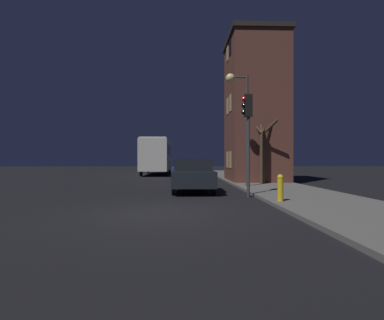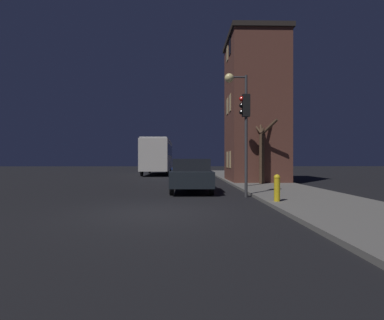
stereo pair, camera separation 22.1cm
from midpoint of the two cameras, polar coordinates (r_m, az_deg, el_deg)
ground_plane at (r=8.81m, az=-7.40°, el=-9.86°), size 120.00×120.00×0.00m
sidewalk at (r=9.97m, az=27.03°, el=-8.35°), size 3.86×60.00×0.12m
brick_building at (r=20.96m, az=11.63°, el=9.60°), size 3.80×4.75×9.71m
streetlamp at (r=16.37m, az=8.49°, el=10.60°), size 1.21×0.49×5.98m
traffic_light at (r=12.38m, az=10.04°, el=6.89°), size 0.43×0.24×4.16m
bare_tree at (r=18.15m, az=13.01°, el=2.33°), size 1.84×2.02×4.19m
bus at (r=30.76m, az=-6.94°, el=1.16°), size 2.56×9.19×3.54m
car_near_lane at (r=14.17m, az=-0.33°, el=-2.79°), size 1.87×4.31×1.55m
car_mid_lane at (r=21.69m, az=-1.62°, el=-1.87°), size 1.79×3.91×1.54m
fire_hydrant at (r=10.50m, az=15.88°, el=-4.98°), size 0.21×0.21×0.91m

